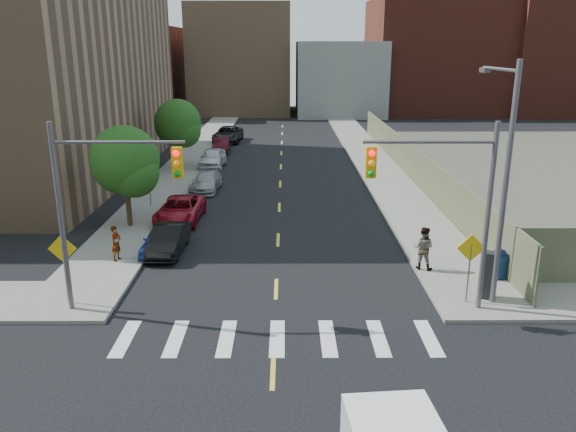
{
  "coord_description": "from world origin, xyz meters",
  "views": [
    {
      "loc": [
        0.39,
        -12.82,
        9.4
      ],
      "look_at": [
        0.49,
        11.57,
        2.0
      ],
      "focal_mm": 35.0,
      "sensor_mm": 36.0,
      "label": 1
    }
  ],
  "objects_px": {
    "parked_car_red": "(180,210)",
    "mailbox": "(498,264)",
    "pedestrian_west": "(116,243)",
    "pedestrian_east": "(423,248)",
    "parked_car_maroon": "(222,145)",
    "parked_car_blue": "(161,240)",
    "parked_car_silver": "(206,182)",
    "parked_car_black": "(169,239)",
    "parked_car_white": "(213,158)",
    "parked_car_grey": "(228,134)",
    "payphone": "(487,275)"
  },
  "relations": [
    {
      "from": "parked_car_white",
      "to": "parked_car_grey",
      "type": "relative_size",
      "value": 0.8
    },
    {
      "from": "parked_car_grey",
      "to": "payphone",
      "type": "distance_m",
      "value": 39.77
    },
    {
      "from": "parked_car_black",
      "to": "pedestrian_east",
      "type": "relative_size",
      "value": 2.11
    },
    {
      "from": "parked_car_silver",
      "to": "parked_car_grey",
      "type": "relative_size",
      "value": 0.76
    },
    {
      "from": "parked_car_white",
      "to": "mailbox",
      "type": "bearing_deg",
      "value": -54.64
    },
    {
      "from": "parked_car_red",
      "to": "pedestrian_east",
      "type": "distance_m",
      "value": 13.9
    },
    {
      "from": "parked_car_red",
      "to": "parked_car_maroon",
      "type": "bearing_deg",
      "value": 92.16
    },
    {
      "from": "parked_car_blue",
      "to": "parked_car_red",
      "type": "height_order",
      "value": "parked_car_red"
    },
    {
      "from": "parked_car_black",
      "to": "parked_car_red",
      "type": "distance_m",
      "value": 4.94
    },
    {
      "from": "payphone",
      "to": "pedestrian_east",
      "type": "height_order",
      "value": "pedestrian_east"
    },
    {
      "from": "parked_car_black",
      "to": "parked_car_white",
      "type": "bearing_deg",
      "value": 92.47
    },
    {
      "from": "parked_car_red",
      "to": "payphone",
      "type": "distance_m",
      "value": 17.02
    },
    {
      "from": "parked_car_maroon",
      "to": "pedestrian_east",
      "type": "distance_m",
      "value": 30.92
    },
    {
      "from": "pedestrian_west",
      "to": "parked_car_black",
      "type": "bearing_deg",
      "value": -39.72
    },
    {
      "from": "pedestrian_west",
      "to": "pedestrian_east",
      "type": "bearing_deg",
      "value": -77.99
    },
    {
      "from": "parked_car_silver",
      "to": "mailbox",
      "type": "bearing_deg",
      "value": -44.34
    },
    {
      "from": "parked_car_blue",
      "to": "parked_car_black",
      "type": "bearing_deg",
      "value": -1.59
    },
    {
      "from": "parked_car_blue",
      "to": "parked_car_maroon",
      "type": "relative_size",
      "value": 0.88
    },
    {
      "from": "parked_car_red",
      "to": "mailbox",
      "type": "xyz_separation_m",
      "value": [
        14.68,
        -8.43,
        0.11
      ]
    },
    {
      "from": "parked_car_black",
      "to": "parked_car_grey",
      "type": "height_order",
      "value": "parked_car_grey"
    },
    {
      "from": "parked_car_black",
      "to": "parked_car_maroon",
      "type": "height_order",
      "value": "parked_car_maroon"
    },
    {
      "from": "pedestrian_east",
      "to": "parked_car_red",
      "type": "bearing_deg",
      "value": -7.56
    },
    {
      "from": "mailbox",
      "to": "pedestrian_west",
      "type": "height_order",
      "value": "pedestrian_west"
    },
    {
      "from": "payphone",
      "to": "pedestrian_east",
      "type": "bearing_deg",
      "value": 144.73
    },
    {
      "from": "parked_car_black",
      "to": "payphone",
      "type": "height_order",
      "value": "payphone"
    },
    {
      "from": "parked_car_silver",
      "to": "parked_car_white",
      "type": "xyz_separation_m",
      "value": [
        -0.51,
        7.59,
        0.14
      ]
    },
    {
      "from": "parked_car_blue",
      "to": "parked_car_silver",
      "type": "relative_size",
      "value": 0.84
    },
    {
      "from": "parked_car_white",
      "to": "parked_car_black",
      "type": "bearing_deg",
      "value": -86.12
    },
    {
      "from": "parked_car_black",
      "to": "parked_car_maroon",
      "type": "relative_size",
      "value": 0.97
    },
    {
      "from": "parked_car_blue",
      "to": "parked_car_silver",
      "type": "bearing_deg",
      "value": 90.71
    },
    {
      "from": "parked_car_white",
      "to": "pedestrian_west",
      "type": "bearing_deg",
      "value": -91.8
    },
    {
      "from": "parked_car_silver",
      "to": "parked_car_white",
      "type": "relative_size",
      "value": 0.96
    },
    {
      "from": "parked_car_black",
      "to": "parked_car_grey",
      "type": "bearing_deg",
      "value": 92.07
    },
    {
      "from": "parked_car_white",
      "to": "parked_car_grey",
      "type": "xyz_separation_m",
      "value": [
        0.0,
        12.5,
        0.02
      ]
    },
    {
      "from": "parked_car_red",
      "to": "pedestrian_east",
      "type": "height_order",
      "value": "pedestrian_east"
    },
    {
      "from": "parked_car_blue",
      "to": "pedestrian_west",
      "type": "bearing_deg",
      "value": -137.26
    },
    {
      "from": "mailbox",
      "to": "pedestrian_east",
      "type": "distance_m",
      "value": 3.09
    },
    {
      "from": "payphone",
      "to": "parked_car_red",
      "type": "bearing_deg",
      "value": 166.75
    },
    {
      "from": "parked_car_maroon",
      "to": "parked_car_silver",
      "type": "bearing_deg",
      "value": -89.24
    },
    {
      "from": "parked_car_silver",
      "to": "parked_car_white",
      "type": "bearing_deg",
      "value": 97.01
    },
    {
      "from": "pedestrian_east",
      "to": "parked_car_blue",
      "type": "bearing_deg",
      "value": 12.62
    },
    {
      "from": "parked_car_blue",
      "to": "pedestrian_east",
      "type": "relative_size",
      "value": 1.92
    },
    {
      "from": "parked_car_maroon",
      "to": "payphone",
      "type": "distance_m",
      "value": 34.31
    },
    {
      "from": "parked_car_black",
      "to": "parked_car_red",
      "type": "height_order",
      "value": "parked_car_red"
    },
    {
      "from": "parked_car_red",
      "to": "mailbox",
      "type": "height_order",
      "value": "mailbox"
    },
    {
      "from": "parked_car_red",
      "to": "pedestrian_west",
      "type": "bearing_deg",
      "value": -102.97
    },
    {
      "from": "parked_car_blue",
      "to": "parked_car_white",
      "type": "distance_m",
      "value": 19.5
    },
    {
      "from": "parked_car_red",
      "to": "pedestrian_west",
      "type": "xyz_separation_m",
      "value": [
        -1.7,
        -6.3,
        0.29
      ]
    },
    {
      "from": "parked_car_blue",
      "to": "mailbox",
      "type": "relative_size",
      "value": 2.76
    },
    {
      "from": "parked_car_maroon",
      "to": "pedestrian_west",
      "type": "xyz_separation_m",
      "value": [
        -1.7,
        -27.54,
        0.29
      ]
    }
  ]
}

